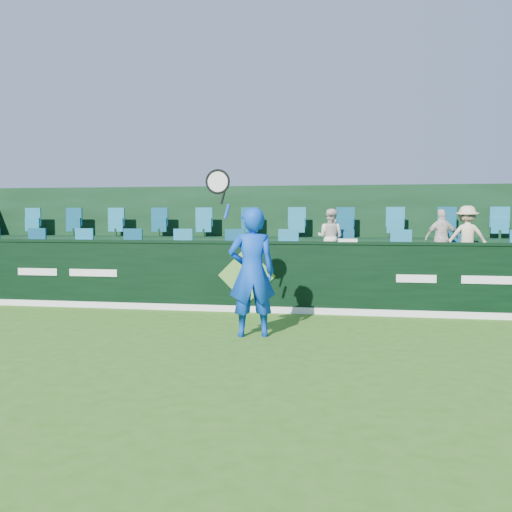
% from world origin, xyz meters
% --- Properties ---
extents(ground, '(60.00, 60.00, 0.00)m').
position_xyz_m(ground, '(0.00, 0.00, 0.00)').
color(ground, '#346818').
rests_on(ground, ground).
extents(sponsor_hoarding, '(16.00, 0.25, 1.35)m').
position_xyz_m(sponsor_hoarding, '(0.00, 4.00, 0.67)').
color(sponsor_hoarding, black).
rests_on(sponsor_hoarding, ground).
extents(stand_tier_front, '(16.00, 2.00, 0.80)m').
position_xyz_m(stand_tier_front, '(0.00, 5.10, 0.40)').
color(stand_tier_front, black).
rests_on(stand_tier_front, ground).
extents(stand_tier_back, '(16.00, 1.80, 1.30)m').
position_xyz_m(stand_tier_back, '(0.00, 7.00, 0.65)').
color(stand_tier_back, black).
rests_on(stand_tier_back, ground).
extents(stand_rear, '(16.00, 4.10, 2.60)m').
position_xyz_m(stand_rear, '(0.00, 7.44, 1.22)').
color(stand_rear, black).
rests_on(stand_rear, ground).
extents(seat_row_front, '(13.50, 0.50, 0.60)m').
position_xyz_m(seat_row_front, '(0.00, 5.50, 1.10)').
color(seat_row_front, '#1A6E8F').
rests_on(seat_row_front, stand_tier_front).
extents(seat_row_back, '(13.50, 0.50, 0.60)m').
position_xyz_m(seat_row_back, '(0.00, 7.30, 1.60)').
color(seat_row_back, '#1A6E8F').
rests_on(seat_row_back, stand_tier_back).
extents(tennis_player, '(1.13, 0.64, 2.56)m').
position_xyz_m(tennis_player, '(0.47, 1.79, 0.99)').
color(tennis_player, '#0B3FC0').
rests_on(tennis_player, ground).
extents(spectator_left, '(0.68, 0.61, 1.17)m').
position_xyz_m(spectator_left, '(1.51, 5.12, 1.38)').
color(spectator_left, silver).
rests_on(spectator_left, stand_tier_front).
extents(spectator_middle, '(0.73, 0.45, 1.16)m').
position_xyz_m(spectator_middle, '(3.70, 5.12, 1.38)').
color(spectator_middle, silver).
rests_on(spectator_middle, stand_tier_front).
extents(spectator_right, '(0.79, 0.46, 1.23)m').
position_xyz_m(spectator_right, '(4.18, 5.12, 1.41)').
color(spectator_right, beige).
rests_on(spectator_right, stand_tier_front).
extents(towel, '(0.35, 0.23, 0.05)m').
position_xyz_m(towel, '(1.88, 4.00, 1.38)').
color(towel, white).
rests_on(towel, sponsor_hoarding).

